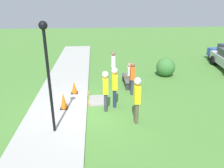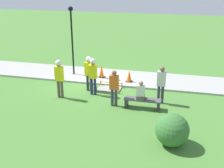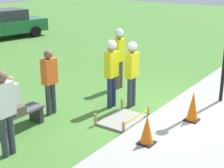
% 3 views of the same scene
% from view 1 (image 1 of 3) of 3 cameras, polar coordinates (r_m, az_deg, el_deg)
% --- Properties ---
extents(ground_plane, '(60.00, 60.00, 0.00)m').
position_cam_1_polar(ground_plane, '(9.90, -6.59, -7.03)').
color(ground_plane, '#477A33').
extents(sidewalk, '(28.00, 2.58, 0.10)m').
position_cam_1_polar(sidewalk, '(10.02, -14.03, -6.90)').
color(sidewalk, '#9E9E99').
rests_on(sidewalk, ground_plane).
extents(wet_concrete_patch, '(1.24, 0.87, 0.31)m').
position_cam_1_polar(wet_concrete_patch, '(10.77, -3.88, -4.26)').
color(wet_concrete_patch, gray).
rests_on(wet_concrete_patch, ground_plane).
extents(traffic_cone_near_patch, '(0.34, 0.34, 0.65)m').
position_cam_1_polar(traffic_cone_near_patch, '(11.44, -9.84, -0.86)').
color(traffic_cone_near_patch, black).
rests_on(traffic_cone_near_patch, sidewalk).
extents(traffic_cone_far_patch, '(0.34, 0.34, 0.75)m').
position_cam_1_polar(traffic_cone_far_patch, '(9.93, -12.54, -4.32)').
color(traffic_cone_far_patch, black).
rests_on(traffic_cone_far_patch, sidewalk).
extents(park_bench, '(1.66, 0.44, 0.46)m').
position_cam_1_polar(park_bench, '(12.63, 4.03, 1.10)').
color(park_bench, '#2D2D33').
rests_on(park_bench, ground_plane).
extents(person_seated_on_bench, '(0.36, 0.44, 0.89)m').
position_cam_1_polar(person_seated_on_bench, '(12.39, 4.38, 3.07)').
color(person_seated_on_bench, brown).
rests_on(person_seated_on_bench, park_bench).
extents(worker_supervisor, '(0.40, 0.28, 1.93)m').
position_cam_1_polar(worker_supervisor, '(8.52, 6.55, -3.08)').
color(worker_supervisor, brown).
rests_on(worker_supervisor, ground_plane).
extents(worker_assistant, '(0.40, 0.27, 1.90)m').
position_cam_1_polar(worker_assistant, '(9.78, 0.69, 0.16)').
color(worker_assistant, navy).
rests_on(worker_assistant, ground_plane).
extents(worker_trainee, '(0.40, 0.27, 1.85)m').
position_cam_1_polar(worker_trainee, '(9.44, -1.72, -0.91)').
color(worker_trainee, '#383D47').
rests_on(worker_trainee, ground_plane).
extents(bystander_in_orange_shirt, '(0.40, 0.23, 1.73)m').
position_cam_1_polar(bystander_in_orange_shirt, '(11.19, 5.33, 1.95)').
color(bystander_in_orange_shirt, '#383D47').
rests_on(bystander_in_orange_shirt, ground_plane).
extents(bystander_in_gray_shirt, '(0.40, 0.24, 1.81)m').
position_cam_1_polar(bystander_in_gray_shirt, '(13.02, 0.29, 5.09)').
color(bystander_in_gray_shirt, '#383D47').
rests_on(bystander_in_gray_shirt, ground_plane).
extents(lamppost_near, '(0.28, 0.28, 3.96)m').
position_cam_1_polar(lamppost_near, '(7.55, -16.55, 5.11)').
color(lamppost_near, black).
rests_on(lamppost_near, sidewalk).
extents(shrub_rounded_near, '(1.21, 1.21, 1.21)m').
position_cam_1_polar(shrub_rounded_near, '(14.46, 13.83, 4.33)').
color(shrub_rounded_near, '#387033').
rests_on(shrub_rounded_near, ground_plane).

